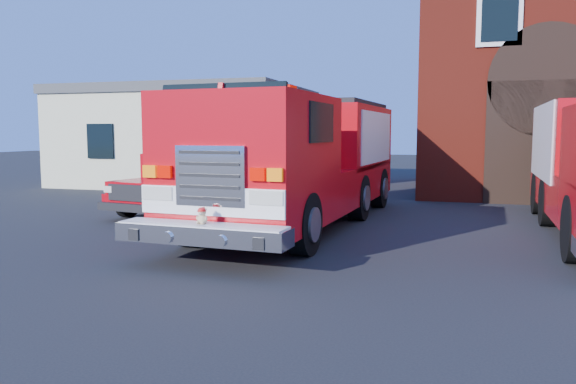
% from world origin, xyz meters
% --- Properties ---
extents(ground, '(100.00, 100.00, 0.00)m').
position_xyz_m(ground, '(0.00, 0.00, 0.00)').
color(ground, black).
rests_on(ground, ground).
extents(side_building, '(10.20, 8.20, 4.35)m').
position_xyz_m(side_building, '(-9.00, 13.00, 2.20)').
color(side_building, '#E7E9C1').
rests_on(side_building, ground).
extents(fire_engine, '(3.54, 10.71, 3.25)m').
position_xyz_m(fire_engine, '(-0.92, 3.18, 1.68)').
color(fire_engine, black).
rests_on(fire_engine, ground).
extents(pickup_truck, '(2.73, 5.56, 1.74)m').
position_xyz_m(pickup_truck, '(-4.80, 4.44, 0.82)').
color(pickup_truck, black).
rests_on(pickup_truck, ground).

